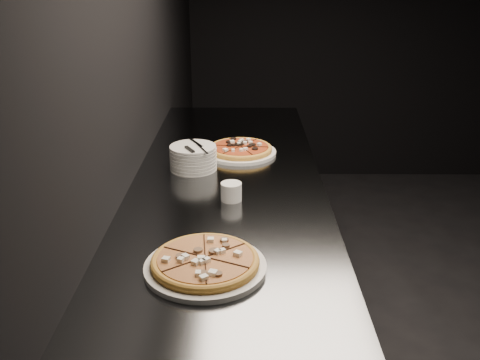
{
  "coord_description": "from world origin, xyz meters",
  "views": [
    {
      "loc": [
        -2.06,
        -1.85,
        1.71
      ],
      "look_at": [
        -2.08,
        0.0,
        0.95
      ],
      "focal_mm": 40.0,
      "sensor_mm": 36.0,
      "label": 1
    }
  ],
  "objects_px": {
    "counter": "(228,292)",
    "ramekin": "(231,191)",
    "cutlery": "(194,147)",
    "plate_stack": "(193,158)",
    "pizza_mushroom": "(205,263)",
    "pizza_tomato": "(240,150)"
  },
  "relations": [
    {
      "from": "counter",
      "to": "plate_stack",
      "type": "bearing_deg",
      "value": 124.76
    },
    {
      "from": "pizza_tomato",
      "to": "cutlery",
      "type": "xyz_separation_m",
      "value": [
        -0.18,
        -0.2,
        0.08
      ]
    },
    {
      "from": "pizza_tomato",
      "to": "cutlery",
      "type": "bearing_deg",
      "value": -132.25
    },
    {
      "from": "pizza_tomato",
      "to": "ramekin",
      "type": "height_order",
      "value": "ramekin"
    },
    {
      "from": "plate_stack",
      "to": "pizza_mushroom",
      "type": "bearing_deg",
      "value": -82.47
    },
    {
      "from": "pizza_mushroom",
      "to": "cutlery",
      "type": "xyz_separation_m",
      "value": [
        -0.1,
        0.77,
        0.08
      ]
    },
    {
      "from": "counter",
      "to": "pizza_tomato",
      "type": "relative_size",
      "value": 7.68
    },
    {
      "from": "counter",
      "to": "pizza_mushroom",
      "type": "relative_size",
      "value": 6.11
    },
    {
      "from": "pizza_mushroom",
      "to": "counter",
      "type": "bearing_deg",
      "value": 85.97
    },
    {
      "from": "pizza_mushroom",
      "to": "plate_stack",
      "type": "height_order",
      "value": "plate_stack"
    },
    {
      "from": "counter",
      "to": "ramekin",
      "type": "bearing_deg",
      "value": -79.29
    },
    {
      "from": "counter",
      "to": "ramekin",
      "type": "xyz_separation_m",
      "value": [
        0.02,
        -0.1,
        0.49
      ]
    },
    {
      "from": "cutlery",
      "to": "ramekin",
      "type": "relative_size",
      "value": 2.65
    },
    {
      "from": "cutlery",
      "to": "ramekin",
      "type": "height_order",
      "value": "cutlery"
    },
    {
      "from": "cutlery",
      "to": "ramekin",
      "type": "bearing_deg",
      "value": -91.08
    },
    {
      "from": "ramekin",
      "to": "pizza_tomato",
      "type": "bearing_deg",
      "value": 86.77
    },
    {
      "from": "pizza_mushroom",
      "to": "cutlery",
      "type": "bearing_deg",
      "value": 97.11
    },
    {
      "from": "counter",
      "to": "plate_stack",
      "type": "height_order",
      "value": "plate_stack"
    },
    {
      "from": "counter",
      "to": "cutlery",
      "type": "bearing_deg",
      "value": 125.25
    },
    {
      "from": "ramekin",
      "to": "cutlery",
      "type": "bearing_deg",
      "value": 117.68
    },
    {
      "from": "pizza_mushroom",
      "to": "cutlery",
      "type": "height_order",
      "value": "cutlery"
    },
    {
      "from": "counter",
      "to": "pizza_tomato",
      "type": "xyz_separation_m",
      "value": [
        0.05,
        0.4,
        0.48
      ]
    }
  ]
}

